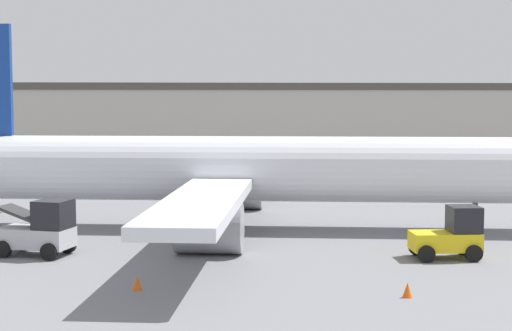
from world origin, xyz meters
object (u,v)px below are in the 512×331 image
baggage_tug (451,235)px  safety_cone_far (137,283)px  airplane (238,170)px  safety_cone_near (407,290)px  belt_loader_truck (41,230)px

baggage_tug → safety_cone_far: size_ratio=5.54×
airplane → baggage_tug: 12.91m
airplane → safety_cone_far: 14.73m
baggage_tug → airplane: bearing=136.7°
airplane → baggage_tug: bearing=-36.1°
airplane → safety_cone_near: size_ratio=72.45×
airplane → safety_cone_near: (5.35, -15.50, -2.94)m
airplane → belt_loader_truck: size_ratio=10.83×
baggage_tug → safety_cone_far: baggage_tug is taller
airplane → safety_cone_far: size_ratio=72.45×
safety_cone_far → airplane: bearing=72.0°
airplane → safety_cone_near: 16.66m
belt_loader_truck → safety_cone_far: belt_loader_truck is taller
belt_loader_truck → safety_cone_near: belt_loader_truck is taller
belt_loader_truck → safety_cone_far: 8.44m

